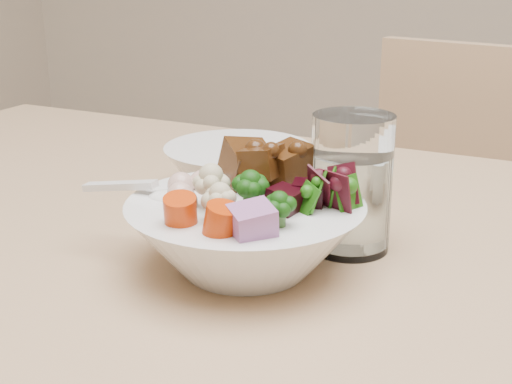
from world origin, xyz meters
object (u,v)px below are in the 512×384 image
(water_glass, at_px, (351,189))
(side_bowl, at_px, (238,170))
(chair_far, at_px, (452,283))
(food_bowl, at_px, (248,231))

(water_glass, height_order, side_bowl, water_glass)
(chair_far, bearing_deg, food_bowl, -85.93)
(side_bowl, bearing_deg, food_bowl, -68.18)
(chair_far, relative_size, side_bowl, 5.47)
(chair_far, bearing_deg, side_bowl, -99.28)
(water_glass, relative_size, side_bowl, 0.76)
(chair_far, distance_m, food_bowl, 0.73)
(chair_far, distance_m, water_glass, 0.67)
(water_glass, distance_m, side_bowl, 0.19)
(food_bowl, relative_size, water_glass, 1.62)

